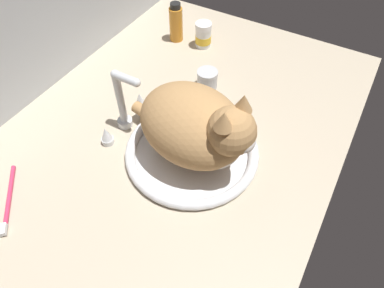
{
  "coord_description": "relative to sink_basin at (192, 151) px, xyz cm",
  "views": [
    {
      "loc": [
        -53.42,
        -34.91,
        71.82
      ],
      "look_at": [
        -5.87,
        -7.78,
        7.0
      ],
      "focal_mm": 32.69,
      "sensor_mm": 36.0,
      "label": 1
    }
  ],
  "objects": [
    {
      "name": "toothbrush",
      "position": [
        -32.45,
        29.09,
        -0.5
      ],
      "size": [
        14.53,
        13.19,
        1.7
      ],
      "color": "#D83359",
      "rests_on": "countertop"
    },
    {
      "name": "backsplash_wall",
      "position": [
        5.87,
        50.68,
        12.07
      ],
      "size": [
        118.74,
        2.4,
        32.38
      ],
      "primitive_type": "cube",
      "color": "#B2B7BC",
      "rests_on": "ground"
    },
    {
      "name": "cat",
      "position": [
        -0.34,
        -1.73,
        10.36
      ],
      "size": [
        25.31,
        36.07,
        21.39
      ],
      "color": "tan",
      "rests_on": "sink_basin"
    },
    {
      "name": "countertop",
      "position": [
        5.87,
        7.78,
        -2.61
      ],
      "size": [
        118.74,
        83.4,
        3.0
      ],
      "primitive_type": "cube",
      "color": "#B7A88E",
      "rests_on": "ground"
    },
    {
      "name": "metal_jar",
      "position": [
        24.58,
        8.89,
        1.77
      ],
      "size": [
        6.1,
        6.1,
        5.74
      ],
      "color": "#B2B5BA",
      "rests_on": "countertop"
    },
    {
      "name": "pill_bottle",
      "position": [
        42.67,
        20.05,
        2.78
      ],
      "size": [
        5.38,
        5.38,
        8.38
      ],
      "color": "white",
      "rests_on": "countertop"
    },
    {
      "name": "sink_basin",
      "position": [
        0.0,
        0.0,
        0.0
      ],
      "size": [
        33.26,
        33.26,
        2.53
      ],
      "color": "white",
      "rests_on": "countertop"
    },
    {
      "name": "faucet",
      "position": [
        -0.0,
        20.15,
        5.87
      ],
      "size": [
        17.95,
        9.14,
        18.2
      ],
      "color": "silver",
      "rests_on": "countertop"
    },
    {
      "name": "amber_bottle",
      "position": [
        41.54,
        29.83,
        5.09
      ],
      "size": [
        4.47,
        4.47,
        13.12
      ],
      "color": "#C67A23",
      "rests_on": "countertop"
    }
  ]
}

